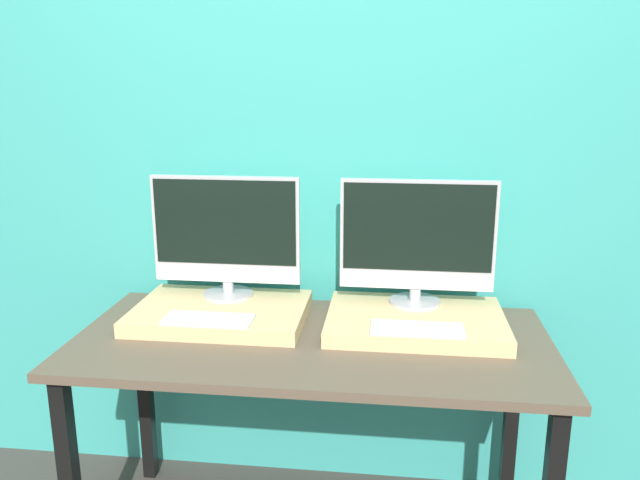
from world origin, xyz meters
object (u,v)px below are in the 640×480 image
(monitor_left, at_px, (226,235))
(monitor_right, at_px, (417,240))
(keyboard_right, at_px, (417,328))
(keyboard_left, at_px, (208,319))

(monitor_left, xyz_separation_m, monitor_right, (0.69, 0.00, 0.00))
(keyboard_right, bearing_deg, monitor_left, 159.69)
(monitor_left, bearing_deg, monitor_right, 0.00)
(monitor_right, bearing_deg, keyboard_left, -159.69)
(keyboard_left, height_order, keyboard_right, same)
(monitor_left, bearing_deg, keyboard_right, -20.31)
(monitor_left, xyz_separation_m, keyboard_left, (0.00, -0.26, -0.23))
(monitor_left, relative_size, keyboard_right, 1.83)
(monitor_right, bearing_deg, keyboard_right, -90.00)
(monitor_left, distance_m, keyboard_left, 0.34)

